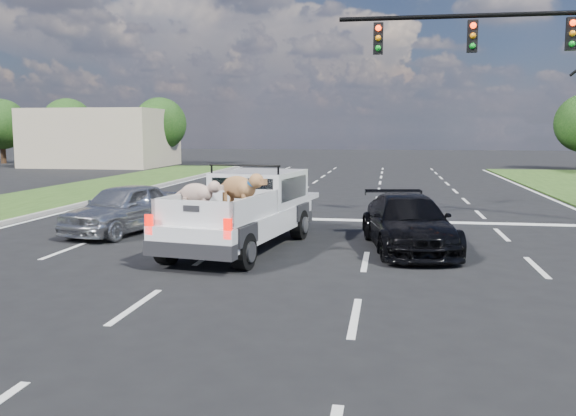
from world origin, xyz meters
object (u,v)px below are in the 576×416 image
Objects in this scene: pickup_truck at (244,209)px; black_coupe at (408,223)px; silver_sedan at (124,208)px; traffic_signal at (562,65)px.

black_coupe is at bearing 16.06° from pickup_truck.
pickup_truck is at bearing -9.82° from silver_sedan.
traffic_signal reaches higher than pickup_truck.
pickup_truck is at bearing 177.12° from black_coupe.
traffic_signal is 1.63× the size of pickup_truck.
traffic_signal is 13.37m from silver_sedan.
pickup_truck reaches higher than black_coupe.
pickup_truck reaches higher than silver_sedan.
traffic_signal is 7.88m from black_coupe.
traffic_signal reaches higher than silver_sedan.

